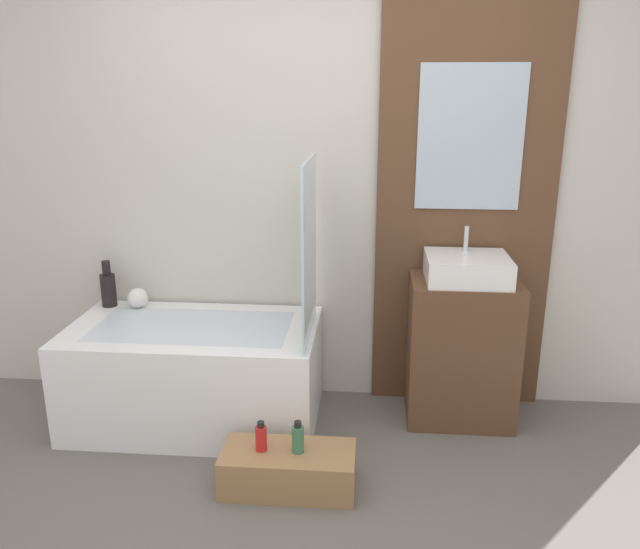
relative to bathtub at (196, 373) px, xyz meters
The scene contains 11 objects.
wall_tiled_back 1.29m from the bathtub, 32.04° to the left, with size 4.20×0.06×2.60m, color beige.
wall_wood_accent 1.83m from the bathtub, 14.31° to the left, with size 0.98×0.04×2.60m.
bathtub is the anchor object (origin of this frame).
glass_shower_screen 0.98m from the bathtub, ahead, with size 0.01×0.61×0.91m, color silver.
wooden_step_bench 0.86m from the bathtub, 44.50° to the right, with size 0.62×0.29×0.19m, color #997047.
vanity_cabinet 1.48m from the bathtub, ahead, with size 0.58×0.41×0.81m, color brown.
sink 1.59m from the bathtub, ahead, with size 0.44×0.38×0.27m.
vase_tall_dark 0.75m from the bathtub, 154.09° to the left, with size 0.09×0.09×0.27m.
vase_round_light 0.59m from the bathtub, 146.36° to the left, with size 0.12×0.12×0.12m, color silver.
bottle_soap_primary 0.75m from the bathtub, 51.15° to the right, with size 0.05×0.05×0.15m.
bottle_soap_secondary 0.87m from the bathtub, 42.35° to the right, with size 0.06×0.06×0.16m.
Camera 1 is at (0.28, -1.93, 1.81)m, focal length 35.00 mm.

